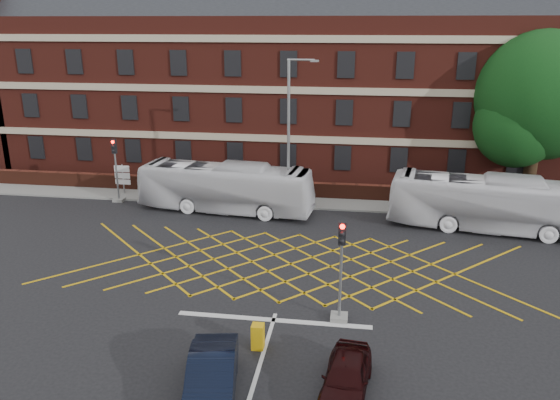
# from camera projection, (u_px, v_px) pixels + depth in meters

# --- Properties ---
(ground) EXTENTS (120.00, 120.00, 0.00)m
(ground) POSITION_uv_depth(u_px,v_px,m) (285.00, 282.00, 25.56)
(ground) COLOR black
(ground) RESTS_ON ground
(victorian_building) EXTENTS (51.00, 12.17, 20.40)m
(victorian_building) POSITION_uv_depth(u_px,v_px,m) (326.00, 71.00, 43.78)
(victorian_building) COLOR #5D1F17
(victorian_building) RESTS_ON ground
(boundary_wall) EXTENTS (56.00, 0.50, 1.10)m
(boundary_wall) POSITION_uv_depth(u_px,v_px,m) (311.00, 190.00, 37.62)
(boundary_wall) COLOR #4E2014
(boundary_wall) RESTS_ON ground
(far_pavement) EXTENTS (60.00, 3.00, 0.12)m
(far_pavement) POSITION_uv_depth(u_px,v_px,m) (310.00, 201.00, 36.83)
(far_pavement) COLOR slate
(far_pavement) RESTS_ON ground
(box_junction_hatching) EXTENTS (8.22, 8.22, 0.02)m
(box_junction_hatching) POSITION_uv_depth(u_px,v_px,m) (291.00, 264.00, 27.44)
(box_junction_hatching) COLOR #CC990C
(box_junction_hatching) RESTS_ON ground
(stop_line) EXTENTS (8.00, 0.30, 0.02)m
(stop_line) POSITION_uv_depth(u_px,v_px,m) (273.00, 320.00, 22.27)
(stop_line) COLOR silver
(stop_line) RESTS_ON ground
(bus_left) EXTENTS (11.44, 3.88, 3.12)m
(bus_left) POSITION_uv_depth(u_px,v_px,m) (226.00, 188.00, 34.71)
(bus_left) COLOR white
(bus_left) RESTS_ON ground
(bus_right) EXTENTS (11.85, 4.47, 3.22)m
(bus_right) POSITION_uv_depth(u_px,v_px,m) (491.00, 204.00, 31.51)
(bus_right) COLOR white
(bus_right) RESTS_ON ground
(car_navy) EXTENTS (2.25, 4.56, 1.44)m
(car_navy) POSITION_uv_depth(u_px,v_px,m) (212.00, 378.00, 17.51)
(car_navy) COLOR black
(car_navy) RESTS_ON ground
(car_maroon) EXTENTS (1.87, 3.82, 1.25)m
(car_maroon) POSITION_uv_depth(u_px,v_px,m) (346.00, 377.00, 17.72)
(car_maroon) COLOR black
(car_maroon) RESTS_ON ground
(deciduous_tree) EXTENTS (8.61, 8.61, 11.24)m
(deciduous_tree) POSITION_uv_depth(u_px,v_px,m) (539.00, 105.00, 36.42)
(deciduous_tree) COLOR black
(deciduous_tree) RESTS_ON ground
(traffic_light_near) EXTENTS (0.70, 0.70, 4.27)m
(traffic_light_near) POSITION_uv_depth(u_px,v_px,m) (340.00, 281.00, 21.78)
(traffic_light_near) COLOR slate
(traffic_light_near) RESTS_ON ground
(traffic_light_far) EXTENTS (0.70, 0.70, 4.27)m
(traffic_light_far) POSITION_uv_depth(u_px,v_px,m) (117.00, 176.00, 36.54)
(traffic_light_far) COLOR slate
(traffic_light_far) RESTS_ON ground
(street_lamp) EXTENTS (2.25, 1.00, 9.57)m
(street_lamp) POSITION_uv_depth(u_px,v_px,m) (289.00, 163.00, 33.58)
(street_lamp) COLOR slate
(street_lamp) RESTS_ON ground
(direction_signs) EXTENTS (1.10, 0.16, 2.20)m
(direction_signs) POSITION_uv_depth(u_px,v_px,m) (123.00, 176.00, 38.03)
(direction_signs) COLOR gray
(direction_signs) RESTS_ON ground
(utility_cabinet) EXTENTS (0.45, 0.43, 0.99)m
(utility_cabinet) POSITION_uv_depth(u_px,v_px,m) (258.00, 337.00, 20.21)
(utility_cabinet) COLOR gold
(utility_cabinet) RESTS_ON ground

